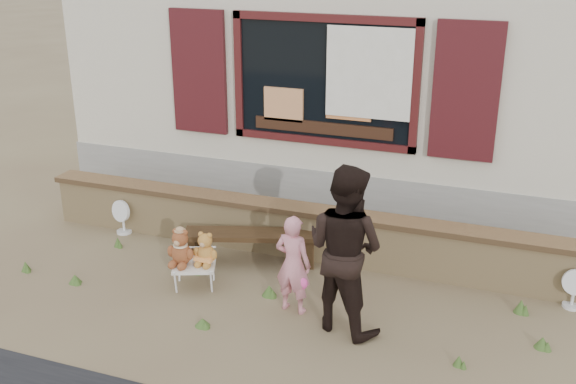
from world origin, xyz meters
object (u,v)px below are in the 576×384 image
at_px(bench, 251,241).
at_px(adult, 345,249).
at_px(teddy_bear_left, 181,246).
at_px(teddy_bear_right, 206,248).
at_px(child, 293,264).
at_px(folding_chair, 194,266).

bearing_deg(bench, adult, -52.27).
height_order(teddy_bear_left, teddy_bear_right, teddy_bear_left).
bearing_deg(bench, teddy_bear_right, -127.80).
bearing_deg(child, teddy_bear_left, 4.66).
xyz_separation_m(bench, teddy_bear_left, (-0.52, -0.82, 0.21)).
bearing_deg(bench, child, -63.49).
bearing_deg(adult, bench, -15.02).
height_order(teddy_bear_right, adult, adult).
bearing_deg(folding_chair, bench, 40.96).
height_order(bench, child, child).
relative_size(bench, folding_chair, 2.78).
height_order(bench, teddy_bear_right, teddy_bear_right).
bearing_deg(folding_chair, child, -27.08).
distance_m(bench, teddy_bear_right, 0.78).
height_order(teddy_bear_left, child, child).
bearing_deg(teddy_bear_right, adult, -31.43).
bearing_deg(teddy_bear_left, adult, -27.19).
distance_m(bench, teddy_bear_left, 0.99).
relative_size(teddy_bear_left, adult, 0.25).
bearing_deg(bench, teddy_bear_left, -140.16).
bearing_deg(child, bench, -38.71).
xyz_separation_m(teddy_bear_left, adult, (1.97, -0.17, 0.37)).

